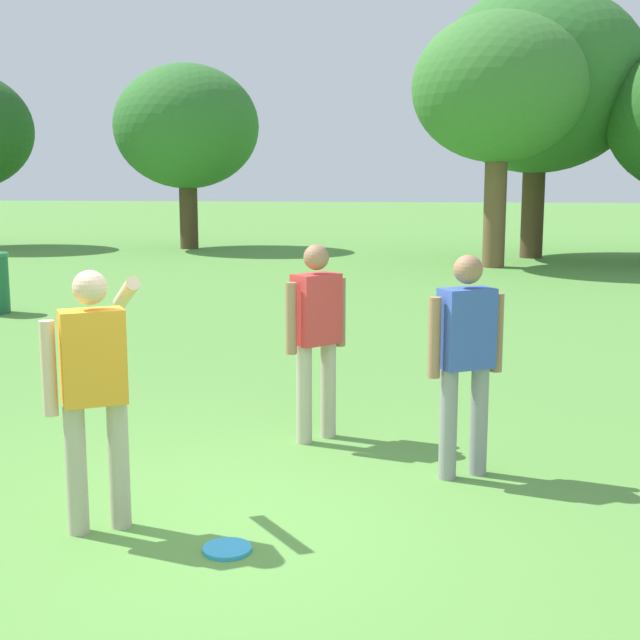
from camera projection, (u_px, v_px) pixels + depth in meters
name	position (u px, v px, depth m)	size (l,w,h in m)	color
ground_plane	(213.00, 526.00, 5.55)	(120.00, 120.00, 0.00)	#568E3D
person_thrower	(466.00, 351.00, 6.30)	(0.55, 0.37, 1.64)	gray
person_catcher	(94.00, 380.00, 5.35)	(0.55, 0.82, 1.64)	#B7AD93
person_bystander	(316.00, 329.00, 7.18)	(0.45, 0.46, 1.64)	#B7AD93
frisbee	(227.00, 549.00, 5.18)	(0.29, 0.29, 0.03)	#2D9EDB
tree_broad_center	(186.00, 127.00, 24.94)	(4.13, 4.13, 5.25)	#4C3823
tree_far_right	(499.00, 89.00, 19.89)	(3.97, 3.97, 5.80)	brown
tree_slender_mid	(538.00, 82.00, 22.10)	(5.44, 5.44, 6.80)	#4C3823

